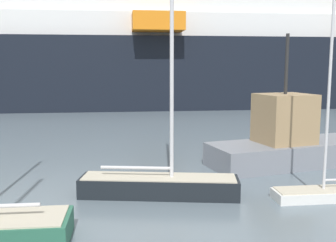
# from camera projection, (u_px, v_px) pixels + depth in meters

# --- Properties ---
(sailboat_0) EXTENTS (5.87, 2.07, 11.28)m
(sailboat_0) POSITION_uv_depth(u_px,v_px,m) (159.00, 181.00, 14.49)
(sailboat_0) COLOR black
(sailboat_0) RESTS_ON ground_plane
(sailboat_7) EXTENTS (4.27, 1.18, 8.28)m
(sailboat_7) POSITION_uv_depth(u_px,v_px,m) (332.00, 188.00, 14.18)
(sailboat_7) COLOR white
(sailboat_7) RESTS_ON ground_plane
(fishing_boat_1) EXTENTS (8.33, 4.73, 6.15)m
(fishing_boat_1) POSITION_uv_depth(u_px,v_px,m) (288.00, 142.00, 18.99)
(fishing_boat_1) COLOR gray
(fishing_boat_1) RESTS_ON ground_plane
(cruise_ship) EXTENTS (139.45, 26.42, 27.05)m
(cruise_ship) POSITION_uv_depth(u_px,v_px,m) (244.00, 33.00, 50.57)
(cruise_ship) COLOR black
(cruise_ship) RESTS_ON ground_plane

